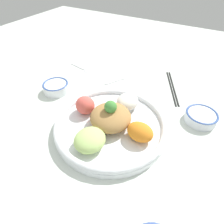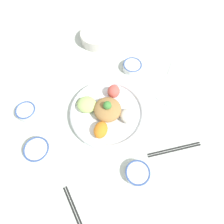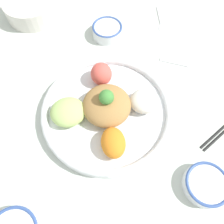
{
  "view_description": "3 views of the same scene",
  "coord_description": "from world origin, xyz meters",
  "px_view_note": "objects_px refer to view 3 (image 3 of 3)",
  "views": [
    {
      "loc": [
        0.33,
        0.23,
        0.45
      ],
      "look_at": [
        -0.04,
        0.02,
        0.07
      ],
      "focal_mm": 30.0,
      "sensor_mm": 36.0,
      "label": 1
    },
    {
      "loc": [
        -0.13,
        0.39,
        0.83
      ],
      "look_at": [
        -0.05,
        0.04,
        0.08
      ],
      "focal_mm": 30.0,
      "sensor_mm": 36.0,
      "label": 2
    },
    {
      "loc": [
        0.02,
        0.29,
        0.55
      ],
      "look_at": [
        -0.04,
        0.05,
        0.06
      ],
      "focal_mm": 35.0,
      "sensor_mm": 36.0,
      "label": 3
    }
  ],
  "objects_px": {
    "salad_platter": "(106,110)",
    "side_serving_bowl": "(31,7)",
    "rice_bowl_plain": "(107,30)",
    "serving_spoon_extra": "(186,65)",
    "serving_spoon_main": "(161,22)",
    "sauce_bowl_dark": "(206,184)"
  },
  "relations": [
    {
      "from": "rice_bowl_plain",
      "to": "side_serving_bowl",
      "type": "distance_m",
      "value": 0.29
    },
    {
      "from": "rice_bowl_plain",
      "to": "serving_spoon_main",
      "type": "distance_m",
      "value": 0.2
    },
    {
      "from": "sauce_bowl_dark",
      "to": "serving_spoon_extra",
      "type": "height_order",
      "value": "sauce_bowl_dark"
    },
    {
      "from": "serving_spoon_main",
      "to": "serving_spoon_extra",
      "type": "relative_size",
      "value": 1.07
    },
    {
      "from": "salad_platter",
      "to": "serving_spoon_main",
      "type": "relative_size",
      "value": 2.71
    },
    {
      "from": "sauce_bowl_dark",
      "to": "serving_spoon_extra",
      "type": "bearing_deg",
      "value": -105.44
    },
    {
      "from": "sauce_bowl_dark",
      "to": "serving_spoon_extra",
      "type": "distance_m",
      "value": 0.37
    },
    {
      "from": "rice_bowl_plain",
      "to": "side_serving_bowl",
      "type": "height_order",
      "value": "side_serving_bowl"
    },
    {
      "from": "salad_platter",
      "to": "serving_spoon_main",
      "type": "xyz_separation_m",
      "value": [
        -0.27,
        -0.31,
        -0.02
      ]
    },
    {
      "from": "rice_bowl_plain",
      "to": "serving_spoon_main",
      "type": "xyz_separation_m",
      "value": [
        -0.2,
        -0.02,
        -0.02
      ]
    },
    {
      "from": "serving_spoon_extra",
      "to": "salad_platter",
      "type": "bearing_deg",
      "value": 51.11
    },
    {
      "from": "side_serving_bowl",
      "to": "serving_spoon_extra",
      "type": "bearing_deg",
      "value": 142.63
    },
    {
      "from": "rice_bowl_plain",
      "to": "serving_spoon_extra",
      "type": "xyz_separation_m",
      "value": [
        -0.21,
        0.19,
        -0.02
      ]
    },
    {
      "from": "salad_platter",
      "to": "side_serving_bowl",
      "type": "bearing_deg",
      "value": -69.63
    },
    {
      "from": "serving_spoon_main",
      "to": "sauce_bowl_dark",
      "type": "bearing_deg",
      "value": -179.08
    },
    {
      "from": "side_serving_bowl",
      "to": "serving_spoon_main",
      "type": "relative_size",
      "value": 1.37
    },
    {
      "from": "salad_platter",
      "to": "rice_bowl_plain",
      "type": "bearing_deg",
      "value": -103.43
    },
    {
      "from": "sauce_bowl_dark",
      "to": "rice_bowl_plain",
      "type": "xyz_separation_m",
      "value": [
        0.11,
        -0.54,
        0.0
      ]
    },
    {
      "from": "side_serving_bowl",
      "to": "serving_spoon_extra",
      "type": "height_order",
      "value": "side_serving_bowl"
    },
    {
      "from": "sauce_bowl_dark",
      "to": "side_serving_bowl",
      "type": "bearing_deg",
      "value": -63.18
    },
    {
      "from": "salad_platter",
      "to": "sauce_bowl_dark",
      "type": "bearing_deg",
      "value": 127.05
    },
    {
      "from": "salad_platter",
      "to": "serving_spoon_main",
      "type": "bearing_deg",
      "value": -131.25
    }
  ]
}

